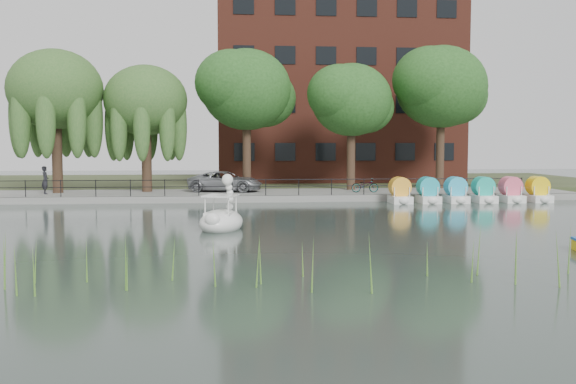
{
  "coord_description": "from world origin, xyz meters",
  "views": [
    {
      "loc": [
        -2.17,
        -25.14,
        3.52
      ],
      "look_at": [
        0.5,
        4.0,
        1.3
      ],
      "focal_mm": 40.0,
      "sensor_mm": 36.0,
      "label": 1
    }
  ],
  "objects": [
    {
      "name": "railing",
      "position": [
        0.0,
        13.25,
        1.15
      ],
      "size": [
        32.0,
        0.05,
        1.0
      ],
      "color": "black",
      "rests_on": "promenade"
    },
    {
      "name": "willow_left",
      "position": [
        -13.0,
        16.5,
        6.87
      ],
      "size": [
        5.88,
        5.88,
        9.01
      ],
      "color": "#473323",
      "rests_on": "promenade"
    },
    {
      "name": "apartment_building",
      "position": [
        7.0,
        29.97,
        9.36
      ],
      "size": [
        20.0,
        10.07,
        18.0
      ],
      "color": "#4C1E16",
      "rests_on": "land_strip"
    },
    {
      "name": "broadleaf_center",
      "position": [
        -1.0,
        18.0,
        7.06
      ],
      "size": [
        6.0,
        6.0,
        9.25
      ],
      "color": "#473323",
      "rests_on": "promenade"
    },
    {
      "name": "ground_plane",
      "position": [
        0.0,
        0.0,
        0.0
      ],
      "size": [
        120.0,
        120.0,
        0.0
      ],
      "primitive_type": "plane",
      "color": "#3D4B44"
    },
    {
      "name": "swan_boat",
      "position": [
        -2.5,
        1.09,
        0.49
      ],
      "size": [
        2.37,
        3.02,
        2.24
      ],
      "rotation": [
        0.0,
        0.0,
        -0.3
      ],
      "color": "white",
      "rests_on": "ground_plane"
    },
    {
      "name": "broadleaf_right",
      "position": [
        6.0,
        17.5,
        6.39
      ],
      "size": [
        5.4,
        5.4,
        8.32
      ],
      "color": "#473323",
      "rests_on": "promenade"
    },
    {
      "name": "broadleaf_far",
      "position": [
        12.5,
        18.5,
        7.4
      ],
      "size": [
        6.3,
        6.3,
        9.71
      ],
      "color": "#473323",
      "rests_on": "promenade"
    },
    {
      "name": "kerb",
      "position": [
        0.0,
        13.05,
        0.2
      ],
      "size": [
        40.0,
        0.25,
        0.4
      ],
      "primitive_type": "cube",
      "color": "gray",
      "rests_on": "ground_plane"
    },
    {
      "name": "land_strip",
      "position": [
        0.0,
        30.0,
        0.18
      ],
      "size": [
        60.0,
        22.0,
        0.36
      ],
      "primitive_type": "cube",
      "color": "#47512D",
      "rests_on": "ground_plane"
    },
    {
      "name": "reed_bank",
      "position": [
        2.0,
        -9.5,
        0.6
      ],
      "size": [
        24.0,
        2.4,
        1.2
      ],
      "color": "#669938",
      "rests_on": "ground_plane"
    },
    {
      "name": "promenade",
      "position": [
        0.0,
        16.0,
        0.2
      ],
      "size": [
        40.0,
        6.0,
        0.4
      ],
      "primitive_type": "cube",
      "color": "gray",
      "rests_on": "ground_plane"
    },
    {
      "name": "willow_mid",
      "position": [
        -7.5,
        17.0,
        6.25
      ],
      "size": [
        5.32,
        5.32,
        8.15
      ],
      "color": "#473323",
      "rests_on": "promenade"
    },
    {
      "name": "minivan",
      "position": [
        -2.43,
        16.54,
        1.16
      ],
      "size": [
        3.65,
        5.9,
        1.53
      ],
      "primitive_type": "imported",
      "rotation": [
        0.0,
        0.0,
        1.35
      ],
      "color": "gray",
      "rests_on": "promenade"
    },
    {
      "name": "pedestrian",
      "position": [
        -13.49,
        15.47,
        1.39
      ],
      "size": [
        0.75,
        0.85,
        1.98
      ],
      "primitive_type": "imported",
      "rotation": [
        0.0,
        0.0,
        2.03
      ],
      "color": "black",
      "rests_on": "promenade"
    },
    {
      "name": "bicycle",
      "position": [
        6.45,
        15.09,
        0.9
      ],
      "size": [
        0.73,
        1.76,
        1.0
      ],
      "primitive_type": "imported",
      "rotation": [
        0.0,
        0.0,
        1.49
      ],
      "color": "gray",
      "rests_on": "promenade"
    },
    {
      "name": "pedal_boat_row",
      "position": [
        12.12,
        11.86,
        0.61
      ],
      "size": [
        9.65,
        1.7,
        1.4
      ],
      "color": "white",
      "rests_on": "ground_plane"
    }
  ]
}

